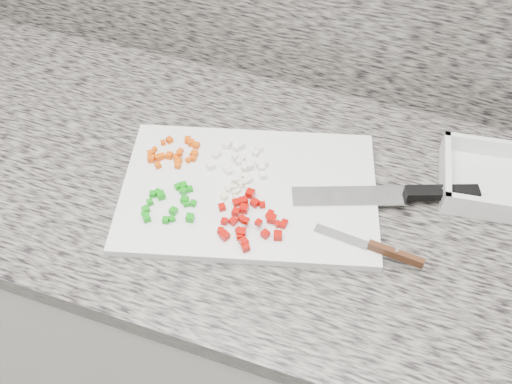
# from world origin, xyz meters

# --- Properties ---
(cabinet) EXTENTS (3.92, 0.62, 0.86)m
(cabinet) POSITION_xyz_m (0.00, 1.44, 0.43)
(cabinet) COLOR silver
(cabinet) RESTS_ON ground
(countertop) EXTENTS (3.96, 0.64, 0.04)m
(countertop) POSITION_xyz_m (0.00, 1.44, 0.88)
(countertop) COLOR slate
(countertop) RESTS_ON cabinet
(cutting_board) EXTENTS (0.50, 0.40, 0.01)m
(cutting_board) POSITION_xyz_m (0.03, 1.41, 0.91)
(cutting_board) COLOR silver
(cutting_board) RESTS_ON countertop
(carrot_pile) EXTENTS (0.09, 0.09, 0.02)m
(carrot_pile) POSITION_xyz_m (-0.13, 1.44, 0.92)
(carrot_pile) COLOR #CF4604
(carrot_pile) RESTS_ON cutting_board
(onion_pile) EXTENTS (0.11, 0.10, 0.02)m
(onion_pile) POSITION_xyz_m (-0.00, 1.46, 0.92)
(onion_pile) COLOR silver
(onion_pile) RESTS_ON cutting_board
(green_pepper_pile) EXTENTS (0.10, 0.10, 0.01)m
(green_pepper_pile) POSITION_xyz_m (-0.08, 1.33, 0.92)
(green_pepper_pile) COLOR #0C870D
(green_pepper_pile) RESTS_ON cutting_board
(red_pepper_pile) EXTENTS (0.12, 0.12, 0.02)m
(red_pepper_pile) POSITION_xyz_m (0.06, 1.34, 0.92)
(red_pepper_pile) COLOR #A10702
(red_pepper_pile) RESTS_ON cutting_board
(garlic_pile) EXTENTS (0.05, 0.05, 0.01)m
(garlic_pile) POSITION_xyz_m (0.01, 1.40, 0.92)
(garlic_pile) COLOR beige
(garlic_pile) RESTS_ON cutting_board
(chef_knife) EXTENTS (0.31, 0.14, 0.02)m
(chef_knife) POSITION_xyz_m (0.30, 1.49, 0.92)
(chef_knife) COLOR #B8BABE
(chef_knife) RESTS_ON cutting_board
(paring_knife) EXTENTS (0.18, 0.03, 0.02)m
(paring_knife) POSITION_xyz_m (0.27, 1.36, 0.92)
(paring_knife) COLOR #B8BABE
(paring_knife) RESTS_ON cutting_board
(tray) EXTENTS (0.24, 0.18, 0.05)m
(tray) POSITION_xyz_m (0.45, 1.57, 0.92)
(tray) COLOR silver
(tray) RESTS_ON countertop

